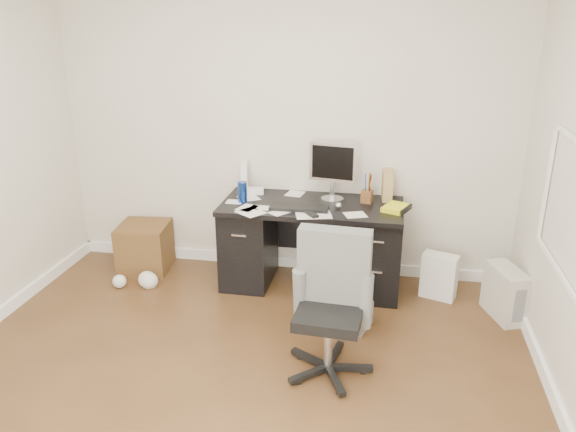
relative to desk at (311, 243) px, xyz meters
name	(u,v)px	position (x,y,z in m)	size (l,w,h in m)	color
ground	(224,402)	(-0.30, -1.65, -0.40)	(4.00, 4.00, 0.00)	#432B15
room_shell	(219,135)	(-0.27, -1.62, 1.26)	(4.02, 4.02, 2.71)	beige
desk	(311,243)	(0.00, 0.00, 0.00)	(1.50, 0.70, 0.75)	black
loose_papers	(287,204)	(-0.20, -0.05, 0.35)	(1.10, 0.60, 0.00)	silver
lcd_monitor	(333,172)	(0.15, 0.13, 0.60)	(0.40, 0.23, 0.50)	silver
keyboard	(299,208)	(-0.08, -0.15, 0.36)	(0.47, 0.16, 0.03)	black
computer_mouse	(338,206)	(0.23, -0.08, 0.38)	(0.05, 0.05, 0.05)	silver
travel_mug	(242,192)	(-0.58, -0.06, 0.44)	(0.08, 0.08, 0.17)	#163A9A
white_binder	(245,178)	(-0.63, 0.21, 0.48)	(0.10, 0.23, 0.26)	white
magazine_file	(387,185)	(0.61, 0.24, 0.48)	(0.11, 0.21, 0.25)	#987349
pen_cup	(367,188)	(0.45, 0.12, 0.48)	(0.11, 0.11, 0.26)	#512E17
yellow_book	(396,208)	(0.69, -0.04, 0.37)	(0.18, 0.22, 0.04)	yellow
paper_remote	(313,213)	(0.05, -0.26, 0.36)	(0.28, 0.22, 0.02)	silver
office_chair	(329,308)	(0.29, -1.23, 0.08)	(0.54, 0.54, 0.96)	#545754
pc_tower	(505,293)	(1.56, -0.26, -0.20)	(0.18, 0.41, 0.41)	beige
shopping_bag	(439,276)	(1.08, -0.03, -0.21)	(0.28, 0.20, 0.38)	silver
wicker_basket	(145,247)	(-1.55, 0.05, -0.18)	(0.43, 0.43, 0.43)	#453114
desk_printer	(348,314)	(0.38, -0.61, -0.31)	(0.31, 0.26, 0.18)	slate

